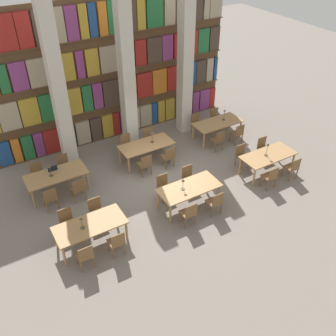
{
  "coord_description": "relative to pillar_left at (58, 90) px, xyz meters",
  "views": [
    {
      "loc": [
        -5.27,
        -9.05,
        8.2
      ],
      "look_at": [
        0.0,
        -0.14,
        0.67
      ],
      "focal_mm": 40.0,
      "sensor_mm": 36.0,
      "label": 1
    }
  ],
  "objects": [
    {
      "name": "desk_lamp_2",
      "position": [
        5.86,
        -4.14,
        -1.92
      ],
      "size": [
        0.14,
        0.14,
        0.5
      ],
      "color": "brown",
      "rests_on": "reading_table_2"
    },
    {
      "name": "chair_4",
      "position": [
        2.03,
        -5.01,
        -2.52
      ],
      "size": [
        0.42,
        0.4,
        0.88
      ],
      "color": "brown",
      "rests_on": "ground_plane"
    },
    {
      "name": "chair_3",
      "position": [
        -0.33,
        -3.48,
        -2.52
      ],
      "size": [
        0.42,
        0.4,
        0.88
      ],
      "rotation": [
        0.0,
        0.0,
        3.14
      ],
      "color": "brown",
      "rests_on": "ground_plane"
    },
    {
      "name": "chair_14",
      "position": [
        -0.44,
        -2.18,
        -2.52
      ],
      "size": [
        0.42,
        0.4,
        0.88
      ],
      "color": "brown",
      "rests_on": "ground_plane"
    },
    {
      "name": "ground_plane",
      "position": [
        2.52,
        -2.79,
        -3.0
      ],
      "size": [
        40.0,
        40.0,
        0.0
      ],
      "primitive_type": "plane",
      "color": "gray"
    },
    {
      "name": "chair_0",
      "position": [
        -1.25,
        -4.98,
        -2.52
      ],
      "size": [
        0.42,
        0.4,
        0.88
      ],
      "color": "brown",
      "rests_on": "ground_plane"
    },
    {
      "name": "chair_10",
      "position": [
        6.46,
        -4.91,
        -2.52
      ],
      "size": [
        0.42,
        0.4,
        0.88
      ],
      "color": "brown",
      "rests_on": "ground_plane"
    },
    {
      "name": "desk_lamp_5",
      "position": [
        6.17,
        -1.29,
        -1.93
      ],
      "size": [
        0.14,
        0.14,
        0.47
      ],
      "color": "brown",
      "rests_on": "reading_table_5"
    },
    {
      "name": "reading_table_1",
      "position": [
        2.52,
        -4.26,
        -2.33
      ],
      "size": [
        2.01,
        0.93,
        0.75
      ],
      "color": "tan",
      "rests_on": "ground_plane"
    },
    {
      "name": "chair_7",
      "position": [
        3.01,
        -3.51,
        -2.52
      ],
      "size": [
        0.42,
        0.4,
        0.88
      ],
      "rotation": [
        0.0,
        0.0,
        3.14
      ],
      "color": "brown",
      "rests_on": "ground_plane"
    },
    {
      "name": "desk_lamp_0",
      "position": [
        -1.01,
        -4.26,
        -1.99
      ],
      "size": [
        0.14,
        0.14,
        0.4
      ],
      "color": "brown",
      "rests_on": "reading_table_0"
    },
    {
      "name": "chair_21",
      "position": [
        5.32,
        -0.58,
        -2.52
      ],
      "size": [
        0.42,
        0.4,
        0.88
      ],
      "rotation": [
        0.0,
        0.0,
        3.14
      ],
      "color": "brown",
      "rests_on": "ground_plane"
    },
    {
      "name": "chair_5",
      "position": [
        2.03,
        -3.51,
        -2.52
      ],
      "size": [
        0.42,
        0.4,
        0.88
      ],
      "rotation": [
        0.0,
        0.0,
        3.14
      ],
      "color": "brown",
      "rests_on": "ground_plane"
    },
    {
      "name": "pillar_left",
      "position": [
        0.0,
        0.0,
        0.0
      ],
      "size": [
        0.48,
        0.48,
        6.0
      ],
      "color": "beige",
      "rests_on": "ground_plane"
    },
    {
      "name": "chair_13",
      "position": [
        -1.37,
        -0.68,
        -2.52
      ],
      "size": [
        0.42,
        0.4,
        0.88
      ],
      "rotation": [
        0.0,
        0.0,
        3.14
      ],
      "color": "brown",
      "rests_on": "ground_plane"
    },
    {
      "name": "chair_1",
      "position": [
        -1.25,
        -3.48,
        -2.52
      ],
      "size": [
        0.42,
        0.4,
        0.88
      ],
      "rotation": [
        0.0,
        0.0,
        3.14
      ],
      "color": "brown",
      "rests_on": "ground_plane"
    },
    {
      "name": "desk_lamp_1",
      "position": [
        2.29,
        -4.24,
        -1.99
      ],
      "size": [
        0.14,
        0.14,
        0.39
      ],
      "color": "brown",
      "rests_on": "reading_table_1"
    },
    {
      "name": "chair_11",
      "position": [
        6.46,
        -3.41,
        -2.52
      ],
      "size": [
        0.42,
        0.4,
        0.88
      ],
      "rotation": [
        0.0,
        0.0,
        3.14
      ],
      "color": "brown",
      "rests_on": "ground_plane"
    },
    {
      "name": "reading_table_4",
      "position": [
        2.53,
        -1.33,
        -2.33
      ],
      "size": [
        2.01,
        0.93,
        0.75
      ],
      "color": "tan",
      "rests_on": "ground_plane"
    },
    {
      "name": "chair_17",
      "position": [
        2.08,
        -0.58,
        -2.52
      ],
      "size": [
        0.42,
        0.4,
        0.88
      ],
      "rotation": [
        0.0,
        0.0,
        3.14
      ],
      "color": "brown",
      "rests_on": "ground_plane"
    },
    {
      "name": "laptop",
      "position": [
        -0.94,
        -1.16,
        -2.21
      ],
      "size": [
        0.32,
        0.22,
        0.21
      ],
      "rotation": [
        0.0,
        0.0,
        3.14
      ],
      "color": "silver",
      "rests_on": "reading_table_3"
    },
    {
      "name": "pillar_center",
      "position": [
        2.52,
        0.0,
        0.0
      ],
      "size": [
        0.48,
        0.48,
        6.0
      ],
      "color": "beige",
      "rests_on": "ground_plane"
    },
    {
      "name": "chair_16",
      "position": [
        2.08,
        -2.08,
        -2.52
      ],
      "size": [
        0.42,
        0.4,
        0.88
      ],
      "color": "brown",
      "rests_on": "ground_plane"
    },
    {
      "name": "chair_20",
      "position": [
        5.32,
        -2.08,
        -2.52
      ],
      "size": [
        0.42,
        0.4,
        0.88
      ],
      "color": "brown",
      "rests_on": "ground_plane"
    },
    {
      "name": "chair_18",
      "position": [
        3.06,
        -2.08,
        -2.52
      ],
      "size": [
        0.42,
        0.4,
        0.88
      ],
      "color": "brown",
      "rests_on": "ground_plane"
    },
    {
      "name": "chair_2",
      "position": [
        -0.33,
        -4.98,
        -2.52
      ],
      "size": [
        0.42,
        0.4,
        0.88
      ],
      "color": "brown",
      "rests_on": "ground_plane"
    },
    {
      "name": "chair_19",
      "position": [
        3.06,
        -0.58,
        -2.52
      ],
      "size": [
        0.42,
        0.4,
        0.88
      ],
      "rotation": [
        0.0,
        0.0,
        3.14
      ],
      "color": "brown",
      "rests_on": "ground_plane"
    },
    {
      "name": "chair_15",
      "position": [
        -0.44,
        -0.68,
        -2.52
      ],
      "size": [
        0.42,
        0.4,
        0.88
      ],
      "rotation": [
        0.0,
        0.0,
        3.14
      ],
      "color": "brown",
      "rests_on": "ground_plane"
    },
    {
      "name": "desk_lamp_4",
      "position": [
        2.8,
        -1.3,
        -1.94
      ],
      "size": [
        0.14,
        0.14,
        0.46
      ],
      "color": "brown",
      "rests_on": "reading_table_4"
    },
    {
      "name": "chair_9",
      "position": [
        5.41,
        -3.41,
        -2.52
      ],
      "size": [
        0.42,
        0.4,
        0.88
      ],
      "rotation": [
        0.0,
        0.0,
        3.14
      ],
      "color": "brown",
      "rests_on": "ground_plane"
    },
    {
      "name": "chair_23",
      "position": [
        6.29,
        -0.58,
        -2.52
      ],
      "size": [
        0.42,
        0.4,
        0.88
      ],
      "rotation": [
        0.0,
        0.0,
        3.14
      ],
      "color": "brown",
      "rests_on": "ground_plane"
    },
    {
      "name": "bookshelf_bank",
      "position": [
        2.53,
        1.13,
        -0.31
      ],
      "size": [
        9.93,
        0.35,
        5.5
      ],
      "color": "brown",
      "rests_on": "ground_plane"
    },
    {
      "name": "chair_6",
      "position": [
        3.01,
        -5.01,
        -2.52
      ],
      "size": [
        0.42,
        0.4,
        0.88
      ],
      "color": "brown",
      "rests_on": "ground_plane"
    },
    {
      "name": "reading_table_5",
      "position": [
        5.83,
        -1.33,
        -2.33
      ],
      "size": [
        2.01,
        0.93,
        0.75
      ],
      "color": "tan",
      "rests_on": "ground_plane"
    },
    {
      "name": "chair_8",
      "position": [
        5.41,
        -4.91,
        -2.52
      ],
      "size": [
        0.42,
        0.4,
        0.88
      ],
      "color": "brown",
      "rests_on": "ground_plane"
    },
    {
      "name": "chair_22",
      "position": [
        6.29,
        -2.08,
        -2.52
      ],
      "size": [
        0.42,
        0.4,
        0.88
      ],
      "color": "brown",
      "rests_on": "ground_plane"
    },
    {
      "name": "pillar_right",
      "position": [
        5.04,
        0.0,
        0.0
      ],
      "size": [
        0.48,
        0.48,
        6.0
      ],
      "color": "beige",
      "rests_on": "ground_plane"
    },
    {
      "name": "reading_table_3",
      "position": [
        -0.91,
        -1.43,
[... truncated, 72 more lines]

